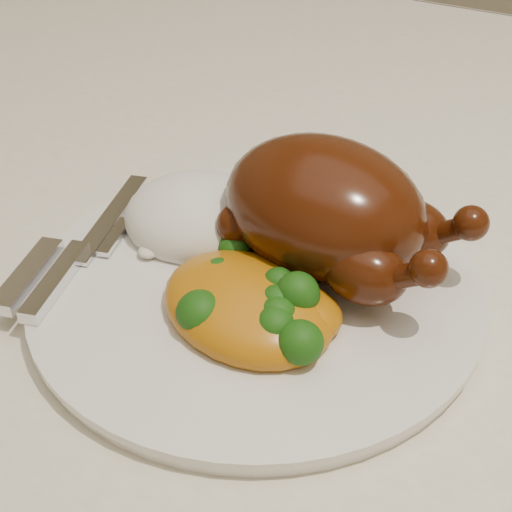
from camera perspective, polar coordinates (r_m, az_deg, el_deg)
The scene contains 7 objects.
dining_table at distance 0.67m, azimuth 15.56°, elevation -3.55°, with size 1.60×0.90×0.76m.
tablecloth at distance 0.63m, azimuth 16.62°, elevation 1.56°, with size 1.73×1.03×0.18m.
dinner_plate at distance 0.49m, azimuth 0.00°, elevation -2.48°, with size 0.30×0.30×0.01m, color white.
roast_chicken at distance 0.48m, azimuth 5.83°, elevation 3.67°, with size 0.18×0.13×0.09m.
rice_mound at distance 0.53m, azimuth -4.60°, elevation 3.09°, with size 0.14×0.13×0.06m.
mac_and_cheese at distance 0.45m, azimuth -0.07°, elevation -4.02°, with size 0.14×0.12×0.05m.
cutlery at distance 0.52m, azimuth -14.77°, elevation -0.11°, with size 0.06×0.19×0.01m.
Camera 1 is at (0.09, -0.52, 1.08)m, focal length 50.00 mm.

